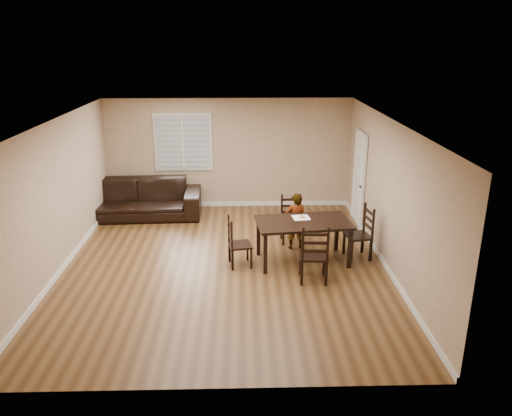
{
  "coord_description": "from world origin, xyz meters",
  "views": [
    {
      "loc": [
        0.34,
        -8.56,
        4.08
      ],
      "look_at": [
        0.59,
        0.38,
        1.0
      ],
      "focal_mm": 35.0,
      "sensor_mm": 36.0,
      "label": 1
    }
  ],
  "objects_px": {
    "chair_far": "(314,258)",
    "donut": "(302,216)",
    "chair_near": "(291,220)",
    "child": "(296,221)",
    "dining_table": "(303,226)",
    "sofa": "(136,199)",
    "chair_right": "(364,234)",
    "chair_left": "(234,244)"
  },
  "relations": [
    {
      "from": "sofa",
      "to": "dining_table",
      "type": "bearing_deg",
      "value": -37.83
    },
    {
      "from": "chair_near",
      "to": "child",
      "type": "xyz_separation_m",
      "value": [
        0.05,
        -0.47,
        0.14
      ]
    },
    {
      "from": "dining_table",
      "to": "sofa",
      "type": "height_order",
      "value": "sofa"
    },
    {
      "from": "chair_near",
      "to": "chair_far",
      "type": "height_order",
      "value": "chair_far"
    },
    {
      "from": "dining_table",
      "to": "donut",
      "type": "bearing_deg",
      "value": 83.66
    },
    {
      "from": "chair_far",
      "to": "chair_left",
      "type": "distance_m",
      "value": 1.58
    },
    {
      "from": "chair_right",
      "to": "sofa",
      "type": "bearing_deg",
      "value": -126.03
    },
    {
      "from": "chair_far",
      "to": "chair_left",
      "type": "relative_size",
      "value": 1.12
    },
    {
      "from": "chair_left",
      "to": "donut",
      "type": "bearing_deg",
      "value": -84.43
    },
    {
      "from": "chair_right",
      "to": "chair_far",
      "type": "bearing_deg",
      "value": -55.1
    },
    {
      "from": "dining_table",
      "to": "chair_near",
      "type": "xyz_separation_m",
      "value": [
        -0.12,
        1.09,
        -0.28
      ]
    },
    {
      "from": "chair_near",
      "to": "child",
      "type": "distance_m",
      "value": 0.49
    },
    {
      "from": "chair_near",
      "to": "chair_left",
      "type": "distance_m",
      "value": 1.72
    },
    {
      "from": "donut",
      "to": "sofa",
      "type": "bearing_deg",
      "value": 146.44
    },
    {
      "from": "dining_table",
      "to": "child",
      "type": "xyz_separation_m",
      "value": [
        -0.08,
        0.63,
        -0.15
      ]
    },
    {
      "from": "dining_table",
      "to": "sofa",
      "type": "distance_m",
      "value": 4.51
    },
    {
      "from": "child",
      "to": "donut",
      "type": "relative_size",
      "value": 10.57
    },
    {
      "from": "donut",
      "to": "chair_near",
      "type": "bearing_deg",
      "value": 97.63
    },
    {
      "from": "chair_left",
      "to": "child",
      "type": "xyz_separation_m",
      "value": [
        1.23,
        0.79,
        0.15
      ]
    },
    {
      "from": "chair_left",
      "to": "donut",
      "type": "relative_size",
      "value": 8.68
    },
    {
      "from": "sofa",
      "to": "donut",
      "type": "bearing_deg",
      "value": -35.75
    },
    {
      "from": "sofa",
      "to": "chair_left",
      "type": "bearing_deg",
      "value": -51.97
    },
    {
      "from": "chair_near",
      "to": "chair_far",
      "type": "relative_size",
      "value": 0.91
    },
    {
      "from": "chair_right",
      "to": "sofa",
      "type": "relative_size",
      "value": 0.35
    },
    {
      "from": "chair_near",
      "to": "donut",
      "type": "xyz_separation_m",
      "value": [
        0.12,
        -0.89,
        0.39
      ]
    },
    {
      "from": "chair_left",
      "to": "chair_right",
      "type": "bearing_deg",
      "value": -92.48
    },
    {
      "from": "chair_near",
      "to": "child",
      "type": "bearing_deg",
      "value": -86.66
    },
    {
      "from": "chair_far",
      "to": "child",
      "type": "xyz_separation_m",
      "value": [
        -0.16,
        1.55,
        0.09
      ]
    },
    {
      "from": "child",
      "to": "donut",
      "type": "bearing_deg",
      "value": 92.46
    },
    {
      "from": "chair_near",
      "to": "chair_right",
      "type": "distance_m",
      "value": 1.62
    },
    {
      "from": "dining_table",
      "to": "chair_right",
      "type": "xyz_separation_m",
      "value": [
        1.2,
        0.16,
        -0.25
      ]
    },
    {
      "from": "donut",
      "to": "dining_table",
      "type": "bearing_deg",
      "value": -89.49
    },
    {
      "from": "chair_far",
      "to": "chair_right",
      "type": "bearing_deg",
      "value": -132.94
    },
    {
      "from": "child",
      "to": "chair_far",
      "type": "bearing_deg",
      "value": 88.78
    },
    {
      "from": "chair_right",
      "to": "donut",
      "type": "height_order",
      "value": "chair_right"
    },
    {
      "from": "chair_left",
      "to": "dining_table",
      "type": "bearing_deg",
      "value": -92.76
    },
    {
      "from": "chair_far",
      "to": "child",
      "type": "bearing_deg",
      "value": -81.01
    },
    {
      "from": "dining_table",
      "to": "chair_right",
      "type": "height_order",
      "value": "chair_right"
    },
    {
      "from": "chair_left",
      "to": "chair_right",
      "type": "height_order",
      "value": "chair_right"
    },
    {
      "from": "chair_near",
      "to": "chair_far",
      "type": "xyz_separation_m",
      "value": [
        0.21,
        -2.01,
        0.04
      ]
    },
    {
      "from": "dining_table",
      "to": "chair_far",
      "type": "height_order",
      "value": "chair_far"
    },
    {
      "from": "chair_far",
      "to": "donut",
      "type": "bearing_deg",
      "value": -82.44
    }
  ]
}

